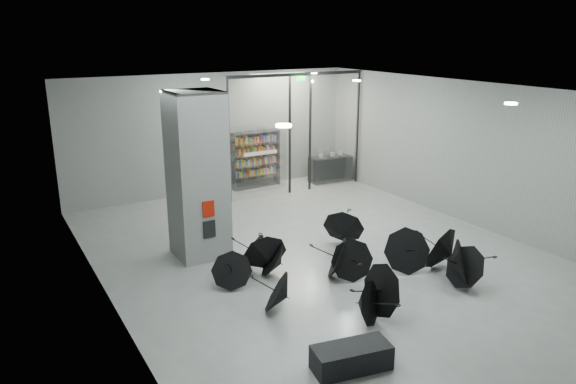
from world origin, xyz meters
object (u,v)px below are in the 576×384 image
column (197,176)px  shop_counter (330,169)px  bench (351,357)px  umbrella_cluster (360,268)px  bookshelf (255,159)px

column → shop_counter: size_ratio=2.62×
shop_counter → bench: bearing=-119.0°
bench → column: bearing=104.0°
bench → umbrella_cluster: umbrella_cluster is taller
bookshelf → shop_counter: (2.70, -0.71, -0.53)m
column → bookshelf: column is taller
bench → bookshelf: bearing=81.6°
column → shop_counter: (6.63, 4.04, -1.54)m
column → umbrella_cluster: (2.46, -3.19, -1.69)m
shop_counter → umbrella_cluster: 8.35m
bookshelf → column: bearing=-133.3°
column → bookshelf: 6.25m
column → bench: 6.00m
shop_counter → umbrella_cluster: (-4.17, -7.23, -0.15)m
shop_counter → umbrella_cluster: bearing=-116.2°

